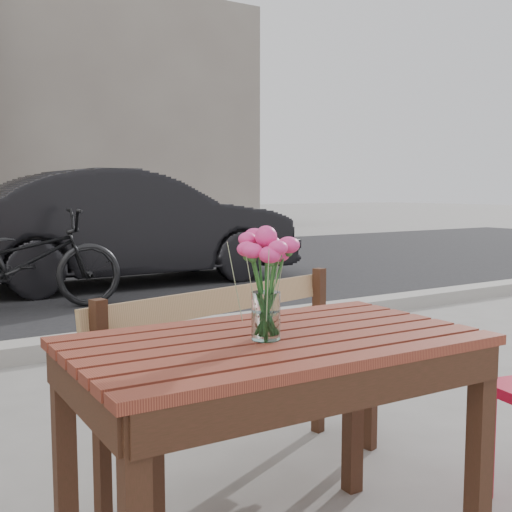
# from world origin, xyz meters

# --- Properties ---
(street) EXTENTS (30.00, 8.12, 0.12)m
(street) POSITION_xyz_m (0.00, 5.06, 0.03)
(street) COLOR black
(street) RESTS_ON ground
(main_table) EXTENTS (1.18, 0.72, 0.71)m
(main_table) POSITION_xyz_m (-0.24, 0.15, 0.59)
(main_table) COLOR #5A2117
(main_table) RESTS_ON ground
(main_bench) EXTENTS (1.32, 0.65, 0.79)m
(main_bench) POSITION_xyz_m (0.01, 0.76, 0.48)
(main_bench) COLOR #A18153
(main_bench) RESTS_ON ground
(main_vase) EXTENTS (0.17, 0.17, 0.31)m
(main_vase) POSITION_xyz_m (-0.29, 0.13, 0.91)
(main_vase) COLOR white
(main_vase) RESTS_ON main_table
(parked_car) EXTENTS (4.13, 1.50, 1.35)m
(parked_car) POSITION_xyz_m (1.63, 5.96, 0.68)
(parked_car) COLOR black
(parked_car) RESTS_ON ground
(bicycle) EXTENTS (1.86, 0.82, 0.95)m
(bicycle) POSITION_xyz_m (0.13, 4.77, 0.47)
(bicycle) COLOR black
(bicycle) RESTS_ON ground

